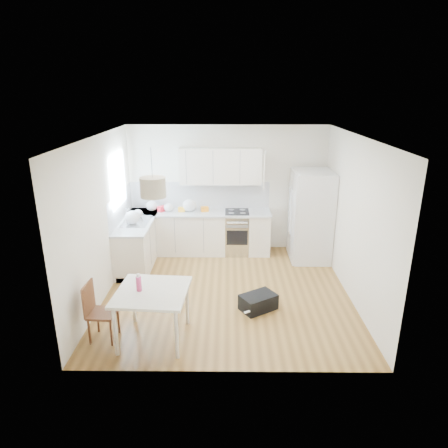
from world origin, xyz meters
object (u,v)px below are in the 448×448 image
dining_chair (103,312)px  gym_bag (258,302)px  refrigerator (311,216)px  dining_table (152,296)px

dining_chair → gym_bag: 2.42m
refrigerator → dining_table: refrigerator is taller
refrigerator → dining_chair: size_ratio=2.14×
refrigerator → gym_bag: bearing=-120.1°
refrigerator → dining_chair: (-3.47, -2.92, -0.49)m
dining_chair → gym_bag: (2.25, 0.83, -0.31)m
dining_chair → dining_table: bearing=4.7°
dining_table → refrigerator: bearing=50.5°
dining_table → dining_chair: dining_chair is taller
dining_table → gym_bag: bearing=31.9°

